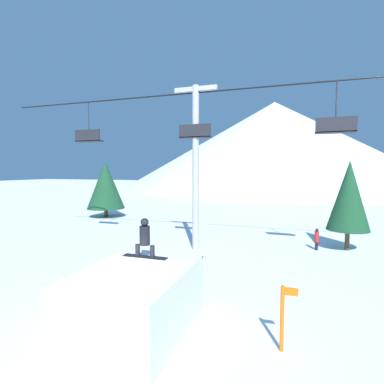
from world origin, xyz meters
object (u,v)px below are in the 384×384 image
pine_tree_near (349,196)px  distant_skier (317,238)px  snow_ramp (136,301)px  trail_marker (283,316)px  snowboarder (145,238)px

pine_tree_near → distant_skier: pine_tree_near is taller
snow_ramp → trail_marker: size_ratio=2.28×
snow_ramp → distant_skier: bearing=63.3°
snow_ramp → pine_tree_near: bearing=58.1°
snow_ramp → snowboarder: bearing=104.7°
snowboarder → trail_marker: size_ratio=0.88×
snowboarder → distant_skier: snowboarder is taller
pine_tree_near → distant_skier: size_ratio=4.09×
snowboarder → pine_tree_near: pine_tree_near is taller
snow_ramp → pine_tree_near: 13.46m
snow_ramp → trail_marker: (3.89, 0.34, 0.01)m
snow_ramp → trail_marker: 3.91m
pine_tree_near → trail_marker: size_ratio=3.03×
snow_ramp → distant_skier: snow_ramp is taller
trail_marker → distant_skier: bearing=81.7°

